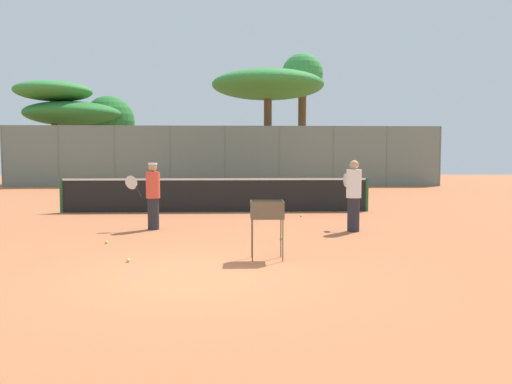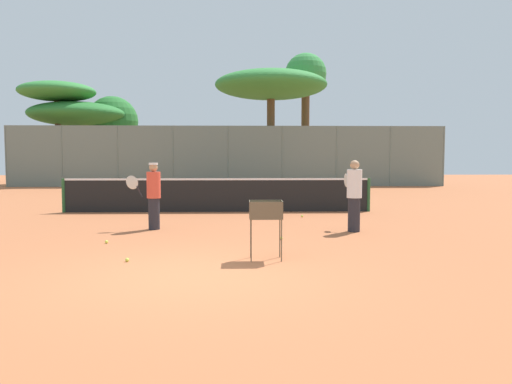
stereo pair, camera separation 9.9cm
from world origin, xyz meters
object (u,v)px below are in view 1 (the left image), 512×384
at_px(ball_cart, 267,215).
at_px(parked_car, 297,172).
at_px(player_red_cap, 354,195).
at_px(tennis_net, 216,194).
at_px(player_white_outfit, 153,195).

relative_size(ball_cart, parked_car, 0.24).
bearing_deg(player_red_cap, parked_car, -12.71).
bearing_deg(ball_cart, tennis_net, 98.87).
distance_m(tennis_net, player_red_cap, 5.44).
bearing_deg(ball_cart, player_red_cap, 54.32).
xyz_separation_m(tennis_net, parked_car, (4.84, 18.08, 0.10)).
relative_size(player_white_outfit, ball_cart, 1.59).
bearing_deg(player_white_outfit, tennis_net, -108.27).
relative_size(tennis_net, ball_cart, 9.67).
xyz_separation_m(player_red_cap, ball_cart, (-2.24, -3.12, -0.09)).
height_order(tennis_net, player_white_outfit, player_white_outfit).
height_order(player_red_cap, parked_car, player_red_cap).
relative_size(player_white_outfit, player_red_cap, 0.96).
bearing_deg(player_red_cap, player_white_outfit, 75.00).
distance_m(player_white_outfit, ball_cart, 4.41).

